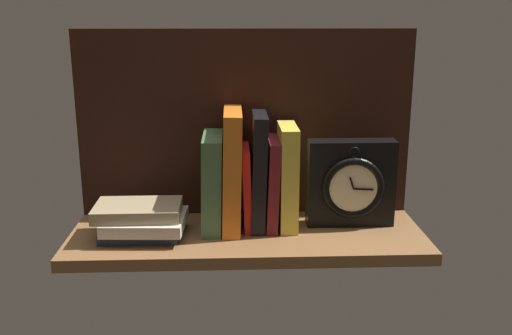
# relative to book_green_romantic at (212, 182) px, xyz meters

# --- Properties ---
(ground_plane) EXTENTS (0.74, 0.27, 0.03)m
(ground_plane) POSITION_rel_book_green_romantic_xyz_m (0.07, -0.04, -0.11)
(ground_plane) COLOR brown
(back_panel) EXTENTS (0.74, 0.01, 0.42)m
(back_panel) POSITION_rel_book_green_romantic_xyz_m (0.07, 0.09, 0.11)
(back_panel) COLOR black
(back_panel) RESTS_ON ground_plane
(book_green_romantic) EXTENTS (0.05, 0.15, 0.20)m
(book_green_romantic) POSITION_rel_book_green_romantic_xyz_m (0.00, 0.00, 0.00)
(book_green_romantic) COLOR #476B44
(book_green_romantic) RESTS_ON ground_plane
(book_orange_pandolfini) EXTENTS (0.04, 0.17, 0.25)m
(book_orange_pandolfini) POSITION_rel_book_green_romantic_xyz_m (0.04, 0.00, 0.03)
(book_orange_pandolfini) COLOR orange
(book_orange_pandolfini) RESTS_ON ground_plane
(book_red_requiem) EXTENTS (0.02, 0.12, 0.18)m
(book_red_requiem) POSITION_rel_book_green_romantic_xyz_m (0.07, 0.00, -0.01)
(book_red_requiem) COLOR red
(book_red_requiem) RESTS_ON ground_plane
(book_black_skeptic) EXTENTS (0.04, 0.13, 0.25)m
(book_black_skeptic) POSITION_rel_book_green_romantic_xyz_m (0.10, 0.00, 0.02)
(book_black_skeptic) COLOR black
(book_black_skeptic) RESTS_ON ground_plane
(book_maroon_dawkins) EXTENTS (0.03, 0.13, 0.19)m
(book_maroon_dawkins) POSITION_rel_book_green_romantic_xyz_m (0.13, 0.00, -0.00)
(book_maroon_dawkins) COLOR maroon
(book_maroon_dawkins) RESTS_ON ground_plane
(book_yellow_seinlanguage) EXTENTS (0.04, 0.13, 0.22)m
(book_yellow_seinlanguage) POSITION_rel_book_green_romantic_xyz_m (0.16, 0.00, 0.01)
(book_yellow_seinlanguage) COLOR gold
(book_yellow_seinlanguage) RESTS_ON ground_plane
(framed_clock) EXTENTS (0.19, 0.06, 0.19)m
(framed_clock) POSITION_rel_book_green_romantic_xyz_m (0.30, -0.00, -0.01)
(framed_clock) COLOR black
(framed_clock) RESTS_ON ground_plane
(book_stack_side) EXTENTS (0.19, 0.14, 0.07)m
(book_stack_side) POSITION_rel_book_green_romantic_xyz_m (-0.15, -0.05, -0.07)
(book_stack_side) COLOR #232D4C
(book_stack_side) RESTS_ON ground_plane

